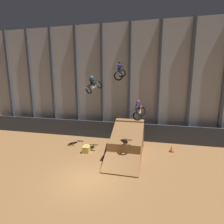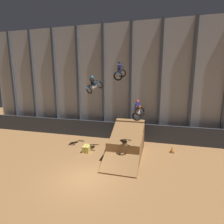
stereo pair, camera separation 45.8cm
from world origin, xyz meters
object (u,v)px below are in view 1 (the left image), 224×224
at_px(rider_bike_right_air, 139,111).
at_px(hay_bale_trackside, 87,149).
at_px(rider_bike_left_air, 93,85).
at_px(rider_bike_center_air, 120,72).
at_px(dirt_ramp, 127,143).
at_px(traffic_cone_near_ramp, 172,149).

xyz_separation_m(rider_bike_right_air, hay_bale_trackside, (-4.60, 0.99, -3.86)).
xyz_separation_m(rider_bike_left_air, rider_bike_center_air, (2.59, -0.80, 1.13)).
height_order(rider_bike_center_air, hay_bale_trackside, rider_bike_center_air).
relative_size(rider_bike_center_air, rider_bike_right_air, 1.01).
bearing_deg(hay_bale_trackside, rider_bike_center_air, 12.42).
xyz_separation_m(dirt_ramp, rider_bike_left_air, (-3.29, 0.82, 4.96)).
bearing_deg(dirt_ramp, rider_bike_center_air, 178.11).
height_order(rider_bike_center_air, traffic_cone_near_ramp, rider_bike_center_air).
height_order(dirt_ramp, rider_bike_right_air, rider_bike_right_air).
distance_m(rider_bike_center_air, traffic_cone_near_ramp, 8.22).
bearing_deg(rider_bike_right_air, traffic_cone_near_ramp, 29.18).
xyz_separation_m(dirt_ramp, rider_bike_center_air, (-0.69, 0.02, 6.09)).
xyz_separation_m(dirt_ramp, traffic_cone_near_ramp, (3.86, 1.16, -0.65)).
xyz_separation_m(rider_bike_left_air, rider_bike_right_air, (4.35, -2.41, -1.76)).
height_order(dirt_ramp, rider_bike_center_air, rider_bike_center_air).
bearing_deg(rider_bike_left_air, rider_bike_center_air, 11.82).
bearing_deg(hay_bale_trackside, dirt_ramp, 9.69).
distance_m(rider_bike_right_air, hay_bale_trackside, 6.09).
distance_m(rider_bike_left_air, traffic_cone_near_ramp, 9.10).
height_order(rider_bike_left_air, hay_bale_trackside, rider_bike_left_air).
distance_m(dirt_ramp, hay_bale_trackside, 3.65).
bearing_deg(hay_bale_trackside, traffic_cone_near_ramp, 13.41).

